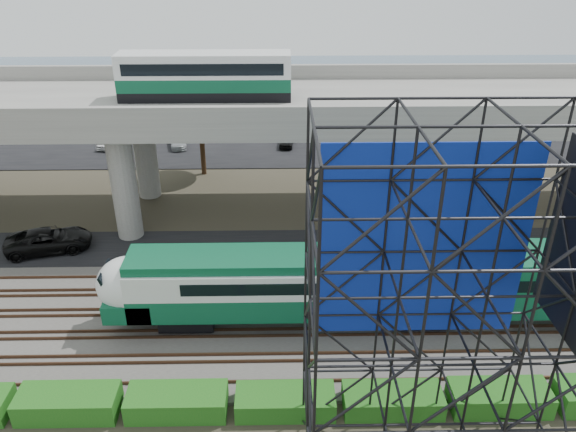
{
  "coord_description": "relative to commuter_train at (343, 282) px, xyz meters",
  "views": [
    {
      "loc": [
        0.77,
        -23.43,
        20.15
      ],
      "look_at": [
        1.32,
        6.0,
        4.89
      ],
      "focal_mm": 35.0,
      "sensor_mm": 36.0,
      "label": 1
    }
  ],
  "objects": [
    {
      "name": "overpass",
      "position": [
        -4.59,
        14.0,
        5.33
      ],
      "size": [
        80.0,
        12.0,
        12.4
      ],
      "color": "#9E9B93",
      "rests_on": "ground"
    },
    {
      "name": "parked_cars",
      "position": [
        -3.71,
        31.98,
        -2.19
      ],
      "size": [
        35.94,
        9.57,
        1.32
      ],
      "color": "white",
      "rests_on": "parking_lot"
    },
    {
      "name": "trees",
      "position": [
        -8.94,
        14.17,
        2.69
      ],
      "size": [
        40.94,
        16.94,
        7.69
      ],
      "color": "#382314",
      "rests_on": "ground"
    },
    {
      "name": "ballast_bed",
      "position": [
        -4.28,
        0.0,
        -2.78
      ],
      "size": [
        90.0,
        12.0,
        0.2
      ],
      "primitive_type": "cube",
      "color": "slate",
      "rests_on": "ground"
    },
    {
      "name": "ground",
      "position": [
        -4.28,
        -2.0,
        -2.88
      ],
      "size": [
        140.0,
        140.0,
        0.0
      ],
      "primitive_type": "plane",
      "color": "#474233",
      "rests_on": "ground"
    },
    {
      "name": "commuter_train",
      "position": [
        0.0,
        0.0,
        0.0
      ],
      "size": [
        29.3,
        3.06,
        4.3
      ],
      "color": "black",
      "rests_on": "rail_tracks"
    },
    {
      "name": "parking_lot",
      "position": [
        -4.28,
        32.0,
        -2.84
      ],
      "size": [
        90.0,
        18.0,
        0.08
      ],
      "primitive_type": "cube",
      "color": "black",
      "rests_on": "ground"
    },
    {
      "name": "harbor_water",
      "position": [
        -4.28,
        54.0,
        -2.87
      ],
      "size": [
        140.0,
        40.0,
        0.03
      ],
      "primitive_type": "cube",
      "color": "#43566F",
      "rests_on": "ground"
    },
    {
      "name": "rail_tracks",
      "position": [
        -4.28,
        -0.0,
        -2.6
      ],
      "size": [
        90.0,
        9.52,
        0.16
      ],
      "color": "#472D1E",
      "rests_on": "ballast_bed"
    },
    {
      "name": "suv",
      "position": [
        -19.4,
        8.45,
        -2.02
      ],
      "size": [
        6.13,
        3.95,
        1.57
      ],
      "primitive_type": "imported",
      "rotation": [
        0.0,
        0.0,
        1.83
      ],
      "color": "black",
      "rests_on": "service_road"
    },
    {
      "name": "service_road",
      "position": [
        -4.28,
        8.5,
        -2.84
      ],
      "size": [
        90.0,
        5.0,
        0.08
      ],
      "primitive_type": "cube",
      "color": "black",
      "rests_on": "ground"
    },
    {
      "name": "scaffold_tower",
      "position": [
        2.04,
        -9.98,
        4.59
      ],
      "size": [
        9.36,
        6.36,
        15.0
      ],
      "color": "black",
      "rests_on": "ground"
    },
    {
      "name": "hedge_strip",
      "position": [
        -3.27,
        -6.3,
        -2.32
      ],
      "size": [
        34.6,
        1.8,
        1.2
      ],
      "color": "#135615",
      "rests_on": "ground"
    }
  ]
}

